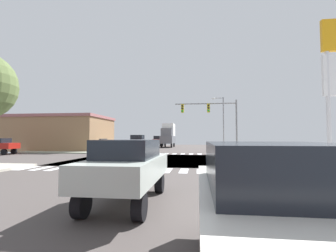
{
  "coord_description": "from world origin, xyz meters",
  "views": [
    {
      "loc": [
        4.09,
        -21.39,
        1.94
      ],
      "look_at": [
        0.13,
        10.03,
        3.49
      ],
      "focal_mm": 25.56,
      "sensor_mm": 36.0,
      "label": 1
    }
  ],
  "objects_px": {
    "traffic_signal_mast": "(212,114)",
    "suv_farside_1": "(158,140)",
    "pickup_leading_1": "(139,142)",
    "street_lamp": "(222,119)",
    "box_truck_outer_2": "(168,135)",
    "sedan_trailing_4": "(128,165)",
    "sedan_nearside_1": "(274,206)",
    "bank_building": "(60,133)"
  },
  "relations": [
    {
      "from": "traffic_signal_mast",
      "to": "sedan_trailing_4",
      "type": "height_order",
      "value": "traffic_signal_mast"
    },
    {
      "from": "pickup_leading_1",
      "to": "sedan_trailing_4",
      "type": "height_order",
      "value": "pickup_leading_1"
    },
    {
      "from": "sedan_trailing_4",
      "to": "box_truck_outer_2",
      "type": "height_order",
      "value": "box_truck_outer_2"
    },
    {
      "from": "bank_building",
      "to": "box_truck_outer_2",
      "type": "height_order",
      "value": "bank_building"
    },
    {
      "from": "traffic_signal_mast",
      "to": "street_lamp",
      "type": "distance_m",
      "value": 7.35
    },
    {
      "from": "bank_building",
      "to": "suv_farside_1",
      "type": "xyz_separation_m",
      "value": [
        12.09,
        19.79,
        -1.23
      ]
    },
    {
      "from": "pickup_leading_1",
      "to": "sedan_nearside_1",
      "type": "bearing_deg",
      "value": 106.91
    },
    {
      "from": "traffic_signal_mast",
      "to": "sedan_nearside_1",
      "type": "relative_size",
      "value": 1.69
    },
    {
      "from": "sedan_nearside_1",
      "to": "suv_farside_1",
      "type": "bearing_deg",
      "value": 101.04
    },
    {
      "from": "sedan_nearside_1",
      "to": "street_lamp",
      "type": "bearing_deg",
      "value": 85.53
    },
    {
      "from": "sedan_nearside_1",
      "to": "sedan_trailing_4",
      "type": "height_order",
      "value": "same"
    },
    {
      "from": "street_lamp",
      "to": "pickup_leading_1",
      "type": "height_order",
      "value": "street_lamp"
    },
    {
      "from": "traffic_signal_mast",
      "to": "sedan_trailing_4",
      "type": "bearing_deg",
      "value": -99.78
    },
    {
      "from": "bank_building",
      "to": "box_truck_outer_2",
      "type": "bearing_deg",
      "value": 43.13
    },
    {
      "from": "traffic_signal_mast",
      "to": "suv_farside_1",
      "type": "xyz_separation_m",
      "value": [
        -10.72,
        25.74,
        -3.36
      ]
    },
    {
      "from": "traffic_signal_mast",
      "to": "suv_farside_1",
      "type": "height_order",
      "value": "traffic_signal_mast"
    },
    {
      "from": "suv_farside_1",
      "to": "traffic_signal_mast",
      "type": "bearing_deg",
      "value": 112.62
    },
    {
      "from": "traffic_signal_mast",
      "to": "street_lamp",
      "type": "xyz_separation_m",
      "value": [
        1.83,
        7.12,
        -0.02
      ]
    },
    {
      "from": "street_lamp",
      "to": "box_truck_outer_2",
      "type": "distance_m",
      "value": 16.24
    },
    {
      "from": "pickup_leading_1",
      "to": "sedan_trailing_4",
      "type": "bearing_deg",
      "value": 103.59
    },
    {
      "from": "bank_building",
      "to": "pickup_leading_1",
      "type": "distance_m",
      "value": 12.25
    },
    {
      "from": "suv_farside_1",
      "to": "pickup_leading_1",
      "type": "xyz_separation_m",
      "value": [
        0.0,
        -18.38,
        -0.1
      ]
    },
    {
      "from": "sedan_nearside_1",
      "to": "suv_farside_1",
      "type": "distance_m",
      "value": 52.24
    },
    {
      "from": "pickup_leading_1",
      "to": "suv_farside_1",
      "type": "bearing_deg",
      "value": -90.0
    },
    {
      "from": "pickup_leading_1",
      "to": "box_truck_outer_2",
      "type": "height_order",
      "value": "box_truck_outer_2"
    },
    {
      "from": "suv_farside_1",
      "to": "pickup_leading_1",
      "type": "relative_size",
      "value": 0.9
    },
    {
      "from": "pickup_leading_1",
      "to": "box_truck_outer_2",
      "type": "distance_m",
      "value": 13.13
    },
    {
      "from": "traffic_signal_mast",
      "to": "box_truck_outer_2",
      "type": "xyz_separation_m",
      "value": [
        -7.72,
        20.08,
        -2.19
      ]
    },
    {
      "from": "traffic_signal_mast",
      "to": "sedan_nearside_1",
      "type": "bearing_deg",
      "value": -91.62
    },
    {
      "from": "traffic_signal_mast",
      "to": "street_lamp",
      "type": "height_order",
      "value": "street_lamp"
    },
    {
      "from": "street_lamp",
      "to": "suv_farside_1",
      "type": "relative_size",
      "value": 1.71
    },
    {
      "from": "sedan_nearside_1",
      "to": "suv_farside_1",
      "type": "height_order",
      "value": "suv_farside_1"
    },
    {
      "from": "traffic_signal_mast",
      "to": "box_truck_outer_2",
      "type": "relative_size",
      "value": 1.01
    },
    {
      "from": "suv_farside_1",
      "to": "box_truck_outer_2",
      "type": "relative_size",
      "value": 0.64
    },
    {
      "from": "sedan_trailing_4",
      "to": "traffic_signal_mast",
      "type": "bearing_deg",
      "value": 80.22
    },
    {
      "from": "traffic_signal_mast",
      "to": "suv_farside_1",
      "type": "bearing_deg",
      "value": 112.62
    },
    {
      "from": "street_lamp",
      "to": "box_truck_outer_2",
      "type": "relative_size",
      "value": 1.1
    },
    {
      "from": "street_lamp",
      "to": "bank_building",
      "type": "relative_size",
      "value": 0.5
    },
    {
      "from": "box_truck_outer_2",
      "to": "sedan_nearside_1",
      "type": "bearing_deg",
      "value": 98.72
    },
    {
      "from": "traffic_signal_mast",
      "to": "sedan_trailing_4",
      "type": "relative_size",
      "value": 1.69
    },
    {
      "from": "bank_building",
      "to": "sedan_nearside_1",
      "type": "distance_m",
      "value": 38.49
    },
    {
      "from": "pickup_leading_1",
      "to": "sedan_trailing_4",
      "type": "distance_m",
      "value": 29.8
    }
  ]
}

